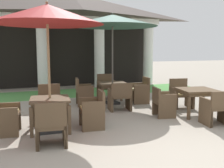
{
  "coord_description": "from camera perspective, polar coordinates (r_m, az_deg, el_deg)",
  "views": [
    {
      "loc": [
        -2.62,
        -3.6,
        1.81
      ],
      "look_at": [
        0.07,
        3.4,
        0.81
      ],
      "focal_mm": 42.01,
      "sensor_mm": 36.0,
      "label": 1
    }
  ],
  "objects": [
    {
      "name": "patio_chair_mid_right_east",
      "position": [
        8.93,
        6.15,
        -1.45
      ],
      "size": [
        0.63,
        0.68,
        0.87
      ],
      "rotation": [
        0.0,
        0.0,
        1.43
      ],
      "color": "brown",
      "rests_on": "ground"
    },
    {
      "name": "background_pavilion",
      "position": [
        12.45,
        -8.97,
        14.58
      ],
      "size": [
        9.13,
        3.11,
        4.31
      ],
      "color": "white",
      "rests_on": "ground"
    },
    {
      "name": "patio_chair_mid_left_north",
      "position": [
        6.95,
        -13.41,
        -4.25
      ],
      "size": [
        0.65,
        0.63,
        0.9
      ],
      "rotation": [
        0.0,
        0.0,
        -3.26
      ],
      "color": "brown",
      "rests_on": "ground"
    },
    {
      "name": "patio_umbrella_mid_left",
      "position": [
        5.88,
        -13.93,
        14.28
      ],
      "size": [
        2.4,
        2.4,
        2.81
      ],
      "color": "#2D2D2D",
      "rests_on": "ground"
    },
    {
      "name": "lawn_strip",
      "position": [
        11.07,
        -7.01,
        -1.84
      ],
      "size": [
        10.93,
        2.17,
        0.01
      ],
      "primitive_type": "cube",
      "color": "#519347",
      "rests_on": "ground"
    },
    {
      "name": "patio_chair_near_foreground_west",
      "position": [
        7.2,
        11.02,
        -3.95
      ],
      "size": [
        0.59,
        0.63,
        0.79
      ],
      "rotation": [
        0.0,
        0.0,
        -1.76
      ],
      "color": "brown",
      "rests_on": "ground"
    },
    {
      "name": "patio_chair_near_foreground_south",
      "position": [
        6.77,
        21.76,
        -4.92
      ],
      "size": [
        0.67,
        0.66,
        0.85
      ],
      "rotation": [
        0.0,
        0.0,
        -0.19
      ],
      "color": "brown",
      "rests_on": "ground"
    },
    {
      "name": "patio_table_near_foreground",
      "position": [
        7.55,
        17.97,
        -1.8
      ],
      "size": [
        1.1,
        1.1,
        0.72
      ],
      "rotation": [
        0.0,
        0.0,
        -0.19
      ],
      "color": "brown",
      "rests_on": "ground"
    },
    {
      "name": "patio_table_mid_left",
      "position": [
        5.96,
        -13.35,
        -4.02
      ],
      "size": [
        0.94,
        0.94,
        0.74
      ],
      "rotation": [
        0.0,
        0.0,
        -0.12
      ],
      "color": "brown",
      "rests_on": "ground"
    },
    {
      "name": "patio_chair_mid_right_north",
      "position": [
        9.59,
        -1.21,
        -0.72
      ],
      "size": [
        0.71,
        0.64,
        0.89
      ],
      "rotation": [
        0.0,
        0.0,
        -3.28
      ],
      "color": "brown",
      "rests_on": "ground"
    },
    {
      "name": "patio_chair_mid_left_east",
      "position": [
        6.09,
        -4.15,
        -5.69
      ],
      "size": [
        0.59,
        0.67,
        0.86
      ],
      "rotation": [
        0.0,
        0.0,
        1.45
      ],
      "color": "brown",
      "rests_on": "ground"
    },
    {
      "name": "patio_umbrella_mid_right",
      "position": [
        8.59,
        0.11,
        13.57
      ],
      "size": [
        2.88,
        2.88,
        2.96
      ],
      "color": "#2D2D2D",
      "rests_on": "ground"
    },
    {
      "name": "patio_chair_mid_right_south",
      "position": [
        7.74,
        1.73,
        -2.8
      ],
      "size": [
        0.7,
        0.61,
        0.84
      ],
      "rotation": [
        0.0,
        0.0,
        -0.14
      ],
      "color": "brown",
      "rests_on": "ground"
    },
    {
      "name": "patio_table_mid_right",
      "position": [
        8.63,
        0.11,
        -0.36
      ],
      "size": [
        1.03,
        1.03,
        0.71
      ],
      "rotation": [
        0.0,
        0.0,
        -0.14
      ],
      "color": "brown",
      "rests_on": "ground"
    },
    {
      "name": "patio_chair_mid_left_west",
      "position": [
        6.07,
        -22.47,
        -6.31
      ],
      "size": [
        0.63,
        0.68,
        0.87
      ],
      "rotation": [
        0.0,
        0.0,
        -1.69
      ],
      "color": "brown",
      "rests_on": "ground"
    },
    {
      "name": "ground_plane",
      "position": [
        4.81,
        14.39,
        -14.76
      ],
      "size": [
        60.0,
        60.0,
        0.0
      ],
      "primitive_type": "plane",
      "color": "#9E9384"
    },
    {
      "name": "patio_chair_mid_right_west",
      "position": [
        8.49,
        -6.22,
        -1.86
      ],
      "size": [
        0.59,
        0.64,
        0.89
      ],
      "rotation": [
        0.0,
        0.0,
        -1.71
      ],
      "color": "brown",
      "rests_on": "ground"
    },
    {
      "name": "patio_chair_mid_left_south",
      "position": [
        5.08,
        -13.1,
        -8.82
      ],
      "size": [
        0.63,
        0.62,
        0.86
      ],
      "rotation": [
        0.0,
        0.0,
        -0.12
      ],
      "color": "brown",
      "rests_on": "ground"
    },
    {
      "name": "terracotta_urn",
      "position": [
        10.07,
        1.52,
        -1.78
      ],
      "size": [
        0.32,
        0.32,
        0.41
      ],
      "color": "brown",
      "rests_on": "ground"
    },
    {
      "name": "patio_chair_near_foreground_north",
      "position": [
        8.46,
        14.81,
        -2.22
      ],
      "size": [
        0.71,
        0.69,
        0.88
      ],
      "rotation": [
        0.0,
        0.0,
        -3.33
      ],
      "color": "brown",
      "rests_on": "ground"
    }
  ]
}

